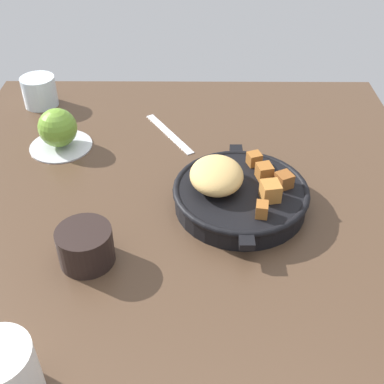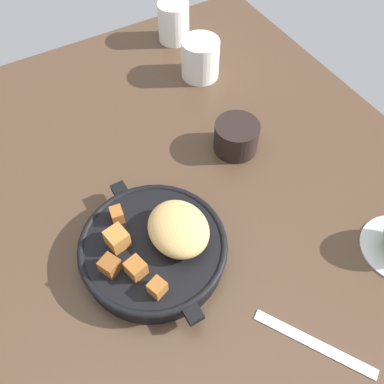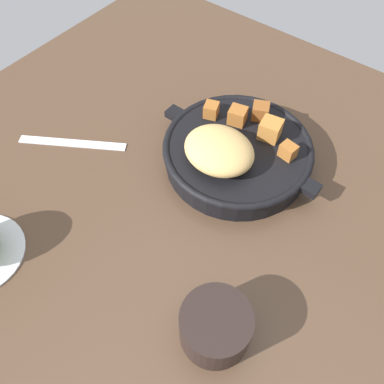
{
  "view_description": "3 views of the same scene",
  "coord_description": "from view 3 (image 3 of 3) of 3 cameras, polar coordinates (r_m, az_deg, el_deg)",
  "views": [
    {
      "loc": [
        -61.44,
        -2.02,
        56.09
      ],
      "look_at": [
        5.87,
        -1.57,
        3.18
      ],
      "focal_mm": 46.17,
      "sensor_mm": 36.0,
      "label": 1
    },
    {
      "loc": [
        37.8,
        -21.25,
        63.09
      ],
      "look_at": [
        -0.26,
        0.7,
        3.11
      ],
      "focal_mm": 40.14,
      "sensor_mm": 36.0,
      "label": 2
    },
    {
      "loc": [
        -14.0,
        27.73,
        50.7
      ],
      "look_at": [
        5.23,
        2.74,
        6.33
      ],
      "focal_mm": 37.51,
      "sensor_mm": 36.0,
      "label": 3
    }
  ],
  "objects": [
    {
      "name": "butter_knife",
      "position": [
        0.71,
        -16.65,
        6.72
      ],
      "size": [
        16.51,
        10.97,
        0.36
      ],
      "primitive_type": "cube",
      "rotation": [
        0.0,
        0.0,
        0.55
      ],
      "color": "silver",
      "rests_on": "ground_plane"
    },
    {
      "name": "ground_plane",
      "position": [
        0.6,
        5.54,
        -4.93
      ],
      "size": [
        111.99,
        93.47,
        2.4
      ],
      "primitive_type": "cube",
      "color": "#473323"
    },
    {
      "name": "coffee_mug_dark",
      "position": [
        0.5,
        3.36,
        -18.57
      ],
      "size": [
        8.59,
        8.59,
        6.08
      ],
      "primitive_type": "cylinder",
      "color": "black",
      "rests_on": "ground_plane"
    },
    {
      "name": "cast_iron_skillet",
      "position": [
        0.64,
        6.19,
        5.79
      ],
      "size": [
        28.07,
        23.75,
        8.44
      ],
      "color": "black",
      "rests_on": "ground_plane"
    }
  ]
}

